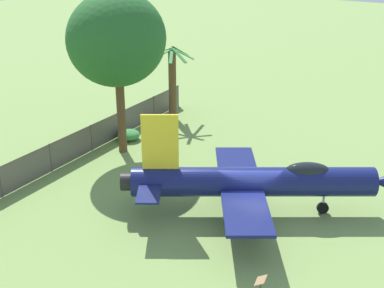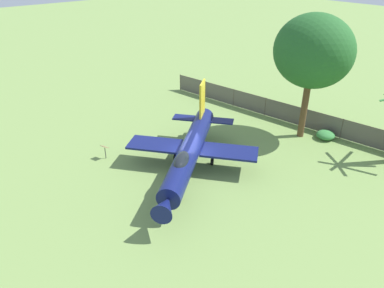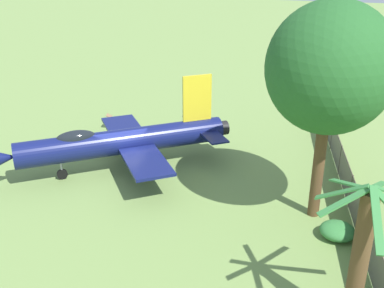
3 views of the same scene
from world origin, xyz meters
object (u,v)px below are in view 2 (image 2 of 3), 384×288
(display_jet, at_px, (189,151))
(shade_tree, at_px, (313,52))
(shrub_near_fence, at_px, (326,135))
(info_plaque, at_px, (105,149))

(display_jet, height_order, shade_tree, shade_tree)
(display_jet, xyz_separation_m, shrub_near_fence, (3.35, 12.51, -1.47))
(shrub_near_fence, bearing_deg, info_plaque, -119.85)
(display_jet, bearing_deg, shade_tree, 133.98)
(display_jet, relative_size, info_plaque, 10.75)
(shrub_near_fence, xyz_separation_m, info_plaque, (-9.25, -16.12, 0.49))
(display_jet, xyz_separation_m, info_plaque, (-5.90, -3.61, -0.98))
(display_jet, xyz_separation_m, shade_tree, (1.62, 11.33, 5.55))
(display_jet, distance_m, shrub_near_fence, 13.04)
(shade_tree, xyz_separation_m, info_plaque, (-7.52, -14.94, -6.53))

